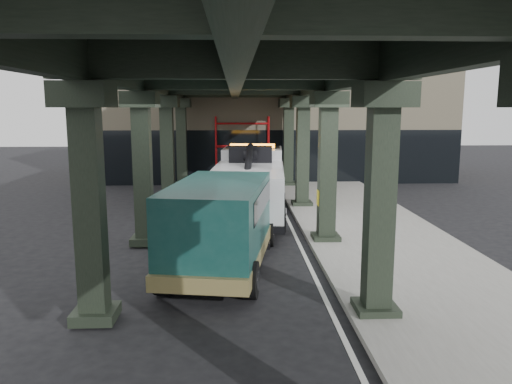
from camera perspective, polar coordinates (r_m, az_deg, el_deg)
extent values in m
plane|color=black|center=(14.83, -0.69, -8.03)|extent=(90.00, 90.00, 0.00)
cube|color=gray|center=(17.43, 14.13, -5.37)|extent=(5.00, 40.00, 0.15)
cube|color=silver|center=(16.87, 4.92, -5.85)|extent=(0.12, 38.00, 0.01)
cube|color=black|center=(10.75, 13.95, -1.37)|extent=(0.55, 0.55, 5.00)
cube|color=black|center=(10.57, 14.45, 10.69)|extent=(1.10, 1.10, 0.50)
cube|color=black|center=(11.41, 13.47, -12.89)|extent=(0.90, 0.90, 0.24)
cube|color=black|center=(16.52, 8.14, 2.59)|extent=(0.55, 0.55, 5.00)
cube|color=black|center=(16.40, 8.33, 10.41)|extent=(1.10, 1.10, 0.50)
cube|color=black|center=(16.96, 7.95, -5.21)|extent=(0.90, 0.90, 0.24)
cube|color=black|center=(22.42, 5.35, 4.48)|extent=(0.55, 0.55, 5.00)
cube|color=black|center=(22.33, 5.44, 10.24)|extent=(1.10, 1.10, 0.50)
cube|color=black|center=(22.74, 5.26, -1.36)|extent=(0.90, 0.90, 0.24)
cube|color=black|center=(28.35, 3.72, 5.57)|extent=(0.55, 0.55, 5.00)
cube|color=black|center=(28.28, 3.77, 10.12)|extent=(1.10, 1.10, 0.50)
cube|color=black|center=(28.61, 3.67, 0.93)|extent=(0.90, 0.90, 0.24)
cube|color=black|center=(10.74, -18.49, -1.60)|extent=(0.55, 0.55, 5.00)
cube|color=black|center=(10.55, -19.15, 10.47)|extent=(1.10, 1.10, 0.50)
cube|color=black|center=(11.40, -17.85, -13.12)|extent=(0.90, 0.90, 0.24)
cube|color=black|center=(16.52, -12.81, 2.44)|extent=(0.55, 0.55, 5.00)
cube|color=black|center=(16.40, -13.10, 10.26)|extent=(1.10, 1.10, 0.50)
cube|color=black|center=(16.95, -12.51, -5.36)|extent=(0.90, 0.90, 0.24)
cube|color=black|center=(22.41, -10.08, 4.37)|extent=(0.55, 0.55, 5.00)
cube|color=black|center=(22.32, -10.25, 10.13)|extent=(1.10, 1.10, 0.50)
cube|color=black|center=(22.73, -9.91, -1.46)|extent=(0.90, 0.90, 0.24)
cube|color=black|center=(28.35, -8.49, 5.49)|extent=(0.55, 0.55, 5.00)
cube|color=black|center=(28.28, -8.60, 10.04)|extent=(1.10, 1.10, 0.50)
cube|color=black|center=(28.61, -8.37, 0.85)|extent=(0.90, 0.90, 0.24)
cube|color=black|center=(16.44, 8.40, 13.20)|extent=(0.35, 32.00, 1.10)
cube|color=black|center=(16.43, -13.21, 13.05)|extent=(0.35, 32.00, 1.10)
cube|color=black|center=(16.16, -2.41, 13.35)|extent=(0.35, 32.00, 1.10)
cube|color=black|center=(16.22, -2.43, 15.82)|extent=(7.40, 32.00, 0.30)
cube|color=#C6B793|center=(34.21, 1.65, 8.79)|extent=(22.00, 10.00, 8.00)
cylinder|color=#AE0D10|center=(29.15, -4.55, 4.69)|extent=(0.08, 0.08, 4.00)
cylinder|color=#AE0D10|center=(28.35, -4.61, 4.55)|extent=(0.08, 0.08, 4.00)
cylinder|color=#AE0D10|center=(29.19, 1.36, 4.72)|extent=(0.08, 0.08, 4.00)
cylinder|color=#AE0D10|center=(28.40, 1.47, 4.58)|extent=(0.08, 0.08, 4.00)
cylinder|color=#AE0D10|center=(29.23, -1.58, 2.76)|extent=(3.00, 0.08, 0.08)
cylinder|color=#AE0D10|center=(29.11, -1.59, 5.30)|extent=(3.00, 0.08, 0.08)
cylinder|color=#AE0D10|center=(29.04, -1.61, 7.86)|extent=(3.00, 0.08, 0.08)
cube|color=black|center=(20.00, -0.74, -1.11)|extent=(1.78, 8.34, 0.28)
cube|color=silver|center=(22.63, -0.37, 2.56)|extent=(2.80, 2.85, 1.99)
cube|color=silver|center=(23.85, -0.24, 1.58)|extent=(2.65, 0.98, 0.99)
cube|color=black|center=(22.84, -0.34, 4.01)|extent=(2.54, 1.63, 0.94)
cube|color=silver|center=(18.63, -0.95, 0.33)|extent=(3.09, 5.72, 1.54)
cube|color=orange|center=(22.30, -0.40, 5.30)|extent=(2.00, 0.47, 0.18)
cube|color=black|center=(20.67, -0.61, 4.34)|extent=(1.81, 0.80, 0.66)
cylinder|color=black|center=(18.73, -0.92, 2.94)|extent=(0.58, 3.87, 1.48)
cube|color=black|center=(16.11, -1.50, -5.16)|extent=(0.46, 1.57, 0.20)
cube|color=black|center=(15.38, -1.69, -6.10)|extent=(1.78, 0.42, 0.20)
cylinder|color=black|center=(23.21, -3.33, -0.04)|extent=(0.48, 1.24, 1.21)
cylinder|color=silver|center=(23.21, -3.33, -0.04)|extent=(0.48, 0.70, 0.67)
cylinder|color=black|center=(23.10, 2.68, -0.08)|extent=(0.48, 1.24, 1.21)
cylinder|color=silver|center=(23.10, 2.68, -0.08)|extent=(0.48, 0.70, 0.67)
cylinder|color=black|center=(19.65, -4.35, -1.82)|extent=(0.48, 1.24, 1.21)
cylinder|color=silver|center=(19.65, -4.35, -1.82)|extent=(0.48, 0.70, 0.67)
cylinder|color=black|center=(19.52, 2.75, -1.88)|extent=(0.48, 1.24, 1.21)
cylinder|color=silver|center=(19.52, 2.75, -1.88)|extent=(0.48, 0.70, 0.67)
cylinder|color=black|center=(18.25, -4.87, -2.71)|extent=(0.48, 1.24, 1.21)
cylinder|color=silver|center=(18.25, -4.87, -2.71)|extent=(0.48, 0.70, 0.67)
cylinder|color=black|center=(18.12, 2.78, -2.79)|extent=(0.48, 1.24, 1.21)
cylinder|color=silver|center=(18.12, 2.78, -2.79)|extent=(0.48, 0.70, 0.67)
cube|color=#113F3A|center=(16.42, -2.24, -2.56)|extent=(2.39, 1.54, 0.98)
cube|color=#113F3A|center=(13.45, -4.26, -3.42)|extent=(3.04, 5.20, 2.12)
cube|color=olive|center=(14.08, -3.87, -6.47)|extent=(3.28, 6.38, 0.38)
cube|color=black|center=(15.83, -2.50, 0.19)|extent=(2.17, 0.80, 0.91)
cube|color=black|center=(13.65, -4.02, -0.89)|extent=(2.92, 4.24, 0.60)
cube|color=silver|center=(17.07, -1.92, -3.58)|extent=(2.17, 0.48, 0.33)
cylinder|color=black|center=(16.70, -5.95, -4.43)|extent=(0.45, 0.95, 0.91)
cylinder|color=silver|center=(16.70, -5.95, -4.43)|extent=(0.42, 0.55, 0.50)
cylinder|color=black|center=(16.36, 1.52, -4.67)|extent=(0.45, 0.95, 0.91)
cylinder|color=silver|center=(16.36, 1.52, -4.67)|extent=(0.42, 0.55, 0.50)
cylinder|color=black|center=(12.47, -10.64, -9.46)|extent=(0.45, 0.95, 0.91)
cylinder|color=silver|center=(12.47, -10.64, -9.46)|extent=(0.42, 0.55, 0.50)
cylinder|color=black|center=(12.02, -0.54, -10.03)|extent=(0.45, 0.95, 0.91)
cylinder|color=silver|center=(12.02, -0.54, -10.03)|extent=(0.42, 0.55, 0.50)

